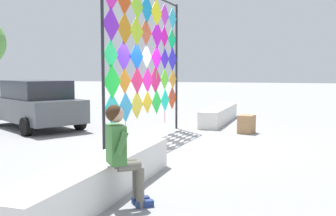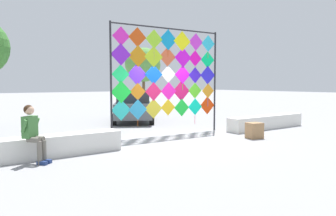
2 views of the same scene
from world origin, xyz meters
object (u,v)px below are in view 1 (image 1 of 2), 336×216
at_px(seated_vendor, 122,148).
at_px(cardboard_box_small, 246,124).
at_px(kite_display_rack, 147,53).
at_px(parked_car, 35,104).

bearing_deg(seated_vendor, cardboard_box_small, -6.24).
relative_size(kite_display_rack, parked_car, 1.04).
xyz_separation_m(seated_vendor, cardboard_box_small, (7.07, -0.77, -0.54)).
bearing_deg(kite_display_rack, seated_vendor, -161.96).
distance_m(parked_car, cardboard_box_small, 6.80).
relative_size(seated_vendor, cardboard_box_small, 2.57).
bearing_deg(parked_car, cardboard_box_small, -80.61).
bearing_deg(cardboard_box_small, seated_vendor, 173.76).
distance_m(seated_vendor, cardboard_box_small, 7.13).
height_order(kite_display_rack, seated_vendor, kite_display_rack).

